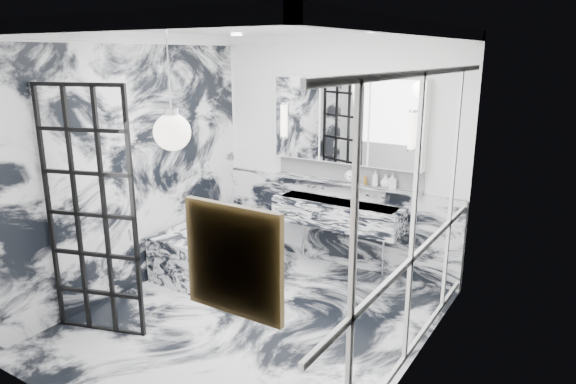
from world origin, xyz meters
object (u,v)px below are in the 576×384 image
Objects in this scene: mirror_cabinet at (347,121)px; crittall_door at (91,215)px; trough_sink at (338,213)px; bathtub at (218,245)px.

crittall_door is at bearing -115.73° from mirror_cabinet.
crittall_door is 2.81m from trough_sink.
bathtub is at bearing -147.94° from mirror_cabinet.
crittall_door reaches higher than mirror_cabinet.
bathtub is (-1.33, -0.66, -0.45)m from trough_sink.
mirror_cabinet is (1.27, 2.64, 0.66)m from crittall_door.
bathtub is (-0.05, 1.81, -0.89)m from crittall_door.
crittall_door reaches higher than trough_sink.
crittall_door is at bearing -88.31° from bathtub.
trough_sink reaches higher than bathtub.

